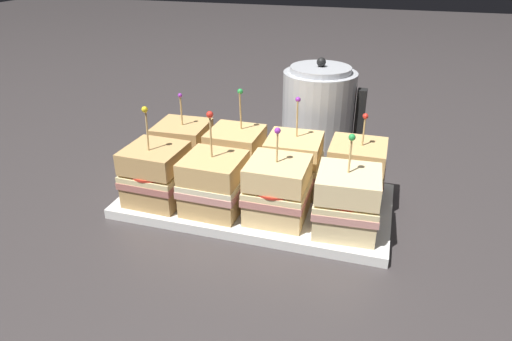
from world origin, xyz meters
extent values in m
plane|color=#383333|center=(0.00, 0.00, 0.00)|extent=(6.00, 6.00, 0.00)
cube|color=silver|center=(0.00, 0.00, 0.01)|extent=(0.50, 0.25, 0.01)
cube|color=silver|center=(0.00, 0.00, 0.01)|extent=(0.50, 0.25, 0.01)
cube|color=tan|center=(-0.17, -0.06, 0.04)|extent=(0.10, 0.10, 0.04)
cube|color=#B26B60|center=(-0.17, -0.06, 0.06)|extent=(0.11, 0.11, 0.01)
cube|color=beige|center=(-0.17, -0.06, 0.08)|extent=(0.11, 0.11, 0.01)
cylinder|color=red|center=(-0.17, -0.08, 0.08)|extent=(0.07, 0.07, 0.00)
cube|color=tan|center=(-0.17, -0.06, 0.10)|extent=(0.10, 0.10, 0.04)
cylinder|color=tan|center=(-0.18, -0.07, 0.16)|extent=(0.00, 0.01, 0.09)
sphere|color=yellow|center=(-0.18, -0.07, 0.20)|extent=(0.01, 0.01, 0.01)
cube|color=tan|center=(-0.06, -0.06, 0.04)|extent=(0.10, 0.10, 0.04)
cube|color=tan|center=(-0.06, -0.06, 0.06)|extent=(0.11, 0.11, 0.01)
cube|color=beige|center=(-0.06, -0.06, 0.08)|extent=(0.11, 0.11, 0.01)
cube|color=tan|center=(-0.06, -0.06, 0.10)|extent=(0.10, 0.10, 0.04)
cylinder|color=tan|center=(-0.06, -0.06, 0.16)|extent=(0.00, 0.00, 0.09)
sphere|color=red|center=(-0.06, -0.06, 0.20)|extent=(0.01, 0.01, 0.01)
cube|color=#DBB77A|center=(0.06, -0.05, 0.04)|extent=(0.10, 0.10, 0.04)
cube|color=tan|center=(0.06, -0.05, 0.06)|extent=(0.11, 0.11, 0.01)
cube|color=beige|center=(0.06, -0.05, 0.08)|extent=(0.10, 0.10, 0.01)
cylinder|color=red|center=(0.06, -0.07, 0.08)|extent=(0.07, 0.07, 0.00)
cube|color=#E8C281|center=(0.06, -0.05, 0.10)|extent=(0.10, 0.10, 0.04)
cylinder|color=tan|center=(0.05, -0.05, 0.15)|extent=(0.00, 0.01, 0.07)
sphere|color=purple|center=(0.05, -0.05, 0.18)|extent=(0.01, 0.01, 0.01)
cube|color=beige|center=(0.18, -0.06, 0.04)|extent=(0.11, 0.11, 0.04)
cube|color=tan|center=(0.18, -0.06, 0.06)|extent=(0.11, 0.11, 0.01)
cube|color=beige|center=(0.18, -0.06, 0.08)|extent=(0.11, 0.11, 0.01)
cylinder|color=red|center=(0.18, -0.08, 0.08)|extent=(0.06, 0.06, 0.00)
cube|color=beige|center=(0.18, -0.06, 0.10)|extent=(0.11, 0.11, 0.04)
cylinder|color=tan|center=(0.17, -0.06, 0.15)|extent=(0.00, 0.01, 0.07)
sphere|color=green|center=(0.17, -0.06, 0.19)|extent=(0.01, 0.01, 0.01)
cube|color=tan|center=(-0.18, 0.06, 0.04)|extent=(0.11, 0.11, 0.04)
cube|color=#B26B60|center=(-0.18, 0.06, 0.06)|extent=(0.11, 0.11, 0.01)
cube|color=beige|center=(-0.18, 0.06, 0.08)|extent=(0.11, 0.11, 0.01)
cylinder|color=red|center=(-0.18, 0.04, 0.08)|extent=(0.06, 0.06, 0.00)
cube|color=tan|center=(-0.18, 0.06, 0.10)|extent=(0.11, 0.11, 0.04)
cylinder|color=tan|center=(-0.17, 0.06, 0.15)|extent=(0.00, 0.00, 0.07)
sphere|color=purple|center=(-0.17, 0.06, 0.19)|extent=(0.01, 0.01, 0.01)
cube|color=tan|center=(-0.06, 0.06, 0.04)|extent=(0.10, 0.10, 0.04)
cube|color=tan|center=(-0.06, 0.06, 0.06)|extent=(0.11, 0.11, 0.01)
cube|color=beige|center=(-0.06, 0.06, 0.08)|extent=(0.11, 0.11, 0.01)
cylinder|color=red|center=(-0.06, 0.04, 0.08)|extent=(0.07, 0.07, 0.00)
cube|color=tan|center=(-0.06, 0.06, 0.10)|extent=(0.10, 0.10, 0.04)
cylinder|color=tan|center=(-0.05, 0.07, 0.16)|extent=(0.00, 0.01, 0.09)
sphere|color=green|center=(-0.05, 0.07, 0.20)|extent=(0.01, 0.01, 0.01)
cube|color=tan|center=(0.06, 0.06, 0.04)|extent=(0.10, 0.10, 0.04)
cube|color=tan|center=(0.06, 0.06, 0.06)|extent=(0.11, 0.11, 0.01)
cube|color=beige|center=(0.06, 0.06, 0.08)|extent=(0.11, 0.11, 0.01)
cylinder|color=red|center=(0.06, 0.04, 0.08)|extent=(0.07, 0.07, 0.00)
cube|color=#E0B771|center=(0.06, 0.06, 0.10)|extent=(0.10, 0.10, 0.04)
cylinder|color=tan|center=(0.06, 0.06, 0.16)|extent=(0.00, 0.01, 0.09)
sphere|color=purple|center=(0.06, 0.06, 0.20)|extent=(0.01, 0.01, 0.01)
cube|color=tan|center=(0.18, 0.06, 0.04)|extent=(0.10, 0.10, 0.04)
cube|color=#B26B60|center=(0.18, 0.06, 0.06)|extent=(0.11, 0.11, 0.01)
cube|color=beige|center=(0.18, 0.06, 0.08)|extent=(0.10, 0.10, 0.01)
cylinder|color=red|center=(0.18, 0.04, 0.08)|extent=(0.07, 0.07, 0.00)
cube|color=tan|center=(0.18, 0.06, 0.10)|extent=(0.10, 0.10, 0.04)
cylinder|color=tan|center=(0.18, 0.06, 0.15)|extent=(0.00, 0.00, 0.07)
sphere|color=red|center=(0.18, 0.06, 0.18)|extent=(0.01, 0.01, 0.01)
cylinder|color=#B7BABF|center=(0.07, 0.25, 0.10)|extent=(0.16, 0.16, 0.20)
cylinder|color=#B7BABF|center=(0.07, 0.25, 0.21)|extent=(0.13, 0.13, 0.01)
sphere|color=black|center=(0.07, 0.25, 0.22)|extent=(0.02, 0.02, 0.02)
cube|color=black|center=(0.16, 0.25, 0.11)|extent=(0.02, 0.02, 0.12)
camera|label=1|loc=(0.22, -0.73, 0.46)|focal=32.00mm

